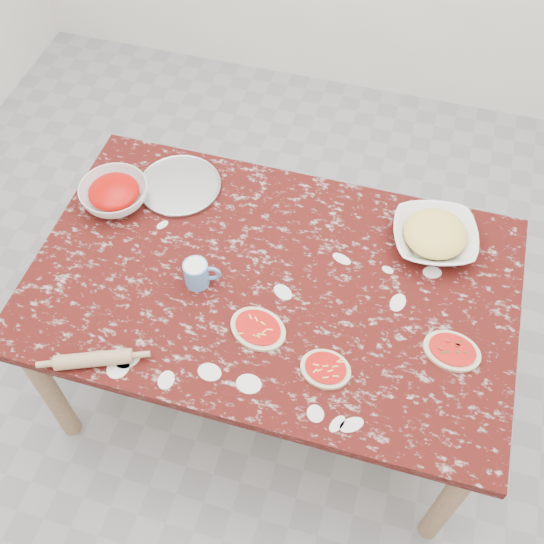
{
  "coord_description": "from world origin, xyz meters",
  "views": [
    {
      "loc": [
        0.34,
        -1.18,
        2.52
      ],
      "look_at": [
        0.0,
        0.0,
        0.8
      ],
      "focal_mm": 43.16,
      "sensor_mm": 36.0,
      "label": 1
    }
  ],
  "objects_px": {
    "sauce_bowl": "(115,194)",
    "cheese_bowl": "(434,237)",
    "pizza_tray": "(180,186)",
    "flour_mug": "(197,273)",
    "worktable": "(272,295)",
    "rolling_pin": "(94,359)"
  },
  "relations": [
    {
      "from": "worktable",
      "to": "pizza_tray",
      "type": "height_order",
      "value": "pizza_tray"
    },
    {
      "from": "pizza_tray",
      "to": "cheese_bowl",
      "type": "bearing_deg",
      "value": -0.5
    },
    {
      "from": "worktable",
      "to": "rolling_pin",
      "type": "bearing_deg",
      "value": -134.51
    },
    {
      "from": "pizza_tray",
      "to": "sauce_bowl",
      "type": "distance_m",
      "value": 0.24
    },
    {
      "from": "worktable",
      "to": "flour_mug",
      "type": "xyz_separation_m",
      "value": [
        -0.23,
        -0.07,
        0.13
      ]
    },
    {
      "from": "flour_mug",
      "to": "rolling_pin",
      "type": "relative_size",
      "value": 0.51
    },
    {
      "from": "sauce_bowl",
      "to": "cheese_bowl",
      "type": "relative_size",
      "value": 0.86
    },
    {
      "from": "worktable",
      "to": "pizza_tray",
      "type": "bearing_deg",
      "value": 144.99
    },
    {
      "from": "cheese_bowl",
      "to": "flour_mug",
      "type": "relative_size",
      "value": 2.39
    },
    {
      "from": "worktable",
      "to": "pizza_tray",
      "type": "relative_size",
      "value": 5.38
    },
    {
      "from": "pizza_tray",
      "to": "flour_mug",
      "type": "bearing_deg",
      "value": -61.08
    },
    {
      "from": "flour_mug",
      "to": "worktable",
      "type": "bearing_deg",
      "value": 17.07
    },
    {
      "from": "cheese_bowl",
      "to": "pizza_tray",
      "type": "bearing_deg",
      "value": 179.5
    },
    {
      "from": "pizza_tray",
      "to": "flour_mug",
      "type": "distance_m",
      "value": 0.44
    },
    {
      "from": "pizza_tray",
      "to": "cheese_bowl",
      "type": "relative_size",
      "value": 1.04
    },
    {
      "from": "worktable",
      "to": "flour_mug",
      "type": "relative_size",
      "value": 13.43
    },
    {
      "from": "pizza_tray",
      "to": "cheese_bowl",
      "type": "distance_m",
      "value": 0.93
    },
    {
      "from": "worktable",
      "to": "sauce_bowl",
      "type": "relative_size",
      "value": 6.57
    },
    {
      "from": "sauce_bowl",
      "to": "rolling_pin",
      "type": "xyz_separation_m",
      "value": [
        0.2,
        -0.62,
        -0.01
      ]
    },
    {
      "from": "worktable",
      "to": "flour_mug",
      "type": "height_order",
      "value": "flour_mug"
    },
    {
      "from": "worktable",
      "to": "cheese_bowl",
      "type": "bearing_deg",
      "value": 31.69
    },
    {
      "from": "worktable",
      "to": "sauce_bowl",
      "type": "bearing_deg",
      "value": 164.2
    }
  ]
}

